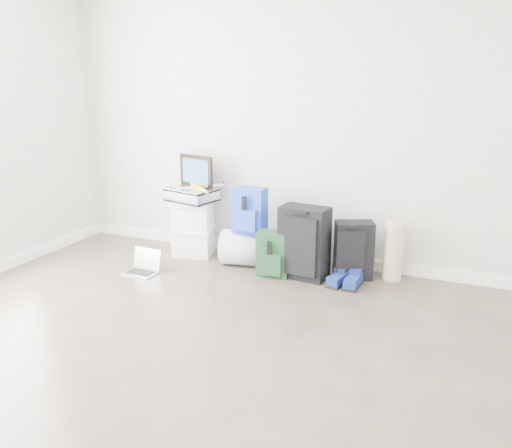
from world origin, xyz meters
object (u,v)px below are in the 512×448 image
at_px(boxes_stack, 193,228).
at_px(briefcase, 192,195).
at_px(carry_on, 353,251).
at_px(laptop, 143,267).
at_px(duffel_bag, 250,248).
at_px(large_suitcase, 304,243).

distance_m(boxes_stack, briefcase, 0.34).
height_order(boxes_stack, carry_on, boxes_stack).
height_order(briefcase, laptop, briefcase).
relative_size(briefcase, duffel_bag, 0.82).
bearing_deg(boxes_stack, duffel_bag, -18.12).
height_order(large_suitcase, carry_on, large_suitcase).
bearing_deg(carry_on, briefcase, 155.59).
bearing_deg(briefcase, duffel_bag, 8.10).
distance_m(briefcase, laptop, 0.87).
distance_m(briefcase, large_suitcase, 1.27).
bearing_deg(laptop, duffel_bag, 38.57).
height_order(duffel_bag, laptop, duffel_bag).
bearing_deg(laptop, boxes_stack, 78.43).
distance_m(briefcase, carry_on, 1.68).
xyz_separation_m(boxes_stack, laptop, (-0.18, -0.63, -0.23)).
bearing_deg(laptop, large_suitcase, 22.63).
bearing_deg(carry_on, boxes_stack, 155.59).
height_order(briefcase, carry_on, briefcase).
relative_size(briefcase, large_suitcase, 0.69).
height_order(duffel_bag, large_suitcase, large_suitcase).
xyz_separation_m(carry_on, laptop, (-1.81, -0.62, -0.21)).
relative_size(briefcase, carry_on, 0.86).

